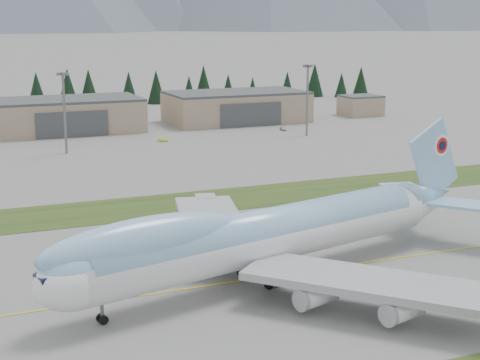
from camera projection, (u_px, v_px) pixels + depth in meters
name	position (u px, v px, depth m)	size (l,w,h in m)	color
ground	(342.00, 266.00, 108.85)	(7000.00, 7000.00, 0.00)	slate
grass_strip_far	(229.00, 199.00, 149.39)	(400.00, 18.00, 0.08)	#264217
taxiway_line_main	(342.00, 266.00, 108.85)	(400.00, 0.40, 0.02)	gold
boeing_747_freighter	(265.00, 235.00, 101.68)	(76.42, 63.89, 20.08)	white
hangar_center	(65.00, 115.00, 237.05)	(48.00, 26.60, 10.80)	gray
hangar_right	(236.00, 107.00, 259.68)	(48.00, 26.60, 10.80)	gray
control_shed	(361.00, 105.00, 277.17)	(14.00, 12.00, 7.60)	gray
service_vehicle_b	(163.00, 141.00, 219.11)	(1.16, 3.29, 1.08)	#CDE539
service_vehicle_c	(283.00, 130.00, 240.57)	(1.46, 3.59, 1.04)	#B1B0B5
conifer_belt	(67.00, 91.00, 296.93)	(272.71, 15.80, 16.40)	black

